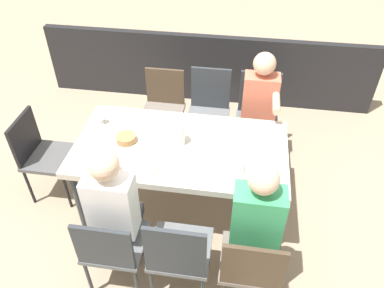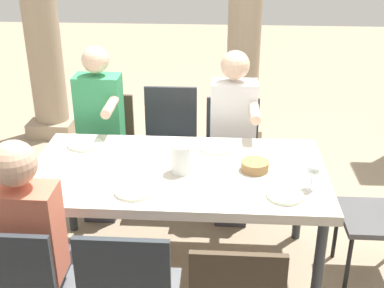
% 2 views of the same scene
% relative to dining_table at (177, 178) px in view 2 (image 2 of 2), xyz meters
% --- Properties ---
extents(ground_plane, '(16.00, 16.00, 0.00)m').
position_rel_dining_table_xyz_m(ground_plane, '(0.00, 0.00, -0.69)').
color(ground_plane, gray).
extents(dining_table, '(1.83, 0.98, 0.76)m').
position_rel_dining_table_xyz_m(dining_table, '(0.00, 0.00, 0.00)').
color(dining_table, beige).
rests_on(dining_table, ground).
extents(chair_west_north, '(0.44, 0.44, 0.87)m').
position_rel_dining_table_xyz_m(chair_west_north, '(-0.66, 0.91, -0.19)').
color(chair_west_north, '#6A6158').
rests_on(chair_west_north, ground).
extents(chair_mid_north, '(0.44, 0.44, 0.94)m').
position_rel_dining_table_xyz_m(chair_mid_north, '(-0.15, 0.91, -0.15)').
color(chair_mid_north, '#5B5E61').
rests_on(chair_mid_north, ground).
extents(chair_east_north, '(0.44, 0.44, 0.86)m').
position_rel_dining_table_xyz_m(chair_east_north, '(0.35, 0.90, -0.19)').
color(chair_east_north, '#5B5E61').
rests_on(chair_east_north, ground).
extents(diner_woman_green, '(0.35, 0.49, 1.30)m').
position_rel_dining_table_xyz_m(diner_woman_green, '(0.35, 0.72, 0.01)').
color(diner_woman_green, '#3F3F4C').
rests_on(diner_woman_green, ground).
extents(diner_man_white, '(0.35, 0.50, 1.28)m').
position_rel_dining_table_xyz_m(diner_man_white, '(-0.66, -0.73, -0.00)').
color(diner_man_white, '#3F3F4C').
rests_on(diner_man_white, ground).
extents(diner_guest_third, '(0.35, 0.49, 1.32)m').
position_rel_dining_table_xyz_m(diner_guest_third, '(-0.66, 0.71, 0.01)').
color(diner_guest_third, '#3F3F4C').
rests_on(diner_guest_third, ground).
extents(stone_column_near, '(0.46, 0.46, 2.84)m').
position_rel_dining_table_xyz_m(stone_column_near, '(-1.55, 2.21, 0.70)').
color(stone_column_near, tan).
rests_on(stone_column_near, ground).
extents(plate_0, '(0.25, 0.25, 0.02)m').
position_rel_dining_table_xyz_m(plate_0, '(-0.65, 0.30, 0.07)').
color(plate_0, white).
rests_on(plate_0, dining_table).
extents(fork_0, '(0.02, 0.17, 0.01)m').
position_rel_dining_table_xyz_m(fork_0, '(-0.80, 0.30, 0.07)').
color(fork_0, silver).
rests_on(fork_0, dining_table).
extents(spoon_0, '(0.03, 0.17, 0.01)m').
position_rel_dining_table_xyz_m(spoon_0, '(-0.50, 0.30, 0.07)').
color(spoon_0, silver).
rests_on(spoon_0, dining_table).
extents(plate_1, '(0.22, 0.22, 0.02)m').
position_rel_dining_table_xyz_m(plate_1, '(-0.22, -0.30, 0.07)').
color(plate_1, white).
rests_on(plate_1, dining_table).
extents(fork_1, '(0.03, 0.17, 0.01)m').
position_rel_dining_table_xyz_m(fork_1, '(-0.37, -0.30, 0.07)').
color(fork_1, silver).
rests_on(fork_1, dining_table).
extents(spoon_1, '(0.02, 0.17, 0.01)m').
position_rel_dining_table_xyz_m(spoon_1, '(-0.07, -0.30, 0.07)').
color(spoon_1, silver).
rests_on(spoon_1, dining_table).
extents(plate_2, '(0.24, 0.24, 0.02)m').
position_rel_dining_table_xyz_m(plate_2, '(0.23, 0.31, 0.07)').
color(plate_2, white).
rests_on(plate_2, dining_table).
extents(fork_2, '(0.02, 0.17, 0.01)m').
position_rel_dining_table_xyz_m(fork_2, '(0.08, 0.31, 0.07)').
color(fork_2, silver).
rests_on(fork_2, dining_table).
extents(spoon_2, '(0.03, 0.17, 0.01)m').
position_rel_dining_table_xyz_m(spoon_2, '(0.38, 0.31, 0.07)').
color(spoon_2, silver).
rests_on(spoon_2, dining_table).
extents(plate_3, '(0.21, 0.21, 0.02)m').
position_rel_dining_table_xyz_m(plate_3, '(0.63, -0.30, 0.07)').
color(plate_3, white).
rests_on(plate_3, dining_table).
extents(wine_glass_3, '(0.08, 0.08, 0.16)m').
position_rel_dining_table_xyz_m(wine_glass_3, '(0.78, -0.20, 0.18)').
color(wine_glass_3, white).
rests_on(wine_glass_3, dining_table).
extents(fork_3, '(0.02, 0.17, 0.01)m').
position_rel_dining_table_xyz_m(fork_3, '(0.48, -0.30, 0.07)').
color(fork_3, silver).
rests_on(fork_3, dining_table).
extents(spoon_3, '(0.03, 0.17, 0.01)m').
position_rel_dining_table_xyz_m(spoon_3, '(0.78, -0.30, 0.07)').
color(spoon_3, silver).
rests_on(spoon_3, dining_table).
extents(water_pitcher, '(0.13, 0.13, 0.18)m').
position_rel_dining_table_xyz_m(water_pitcher, '(0.03, -0.04, 0.14)').
color(water_pitcher, white).
rests_on(water_pitcher, dining_table).
extents(bread_basket, '(0.17, 0.17, 0.06)m').
position_rel_dining_table_xyz_m(bread_basket, '(0.47, 0.01, 0.09)').
color(bread_basket, '#9E7547').
rests_on(bread_basket, dining_table).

